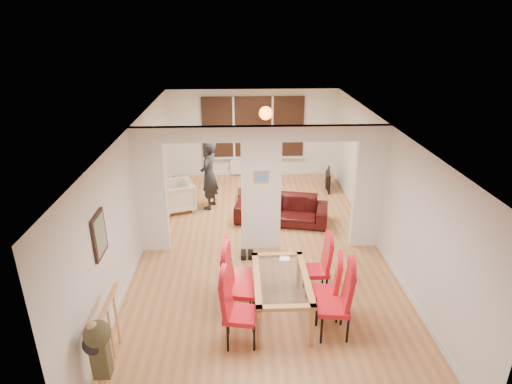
{
  "coord_description": "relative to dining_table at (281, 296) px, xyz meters",
  "views": [
    {
      "loc": [
        -0.44,
        -7.97,
        4.52
      ],
      "look_at": [
        -0.07,
        0.6,
        1.0
      ],
      "focal_mm": 30.0,
      "sensor_mm": 36.0,
      "label": 1
    }
  ],
  "objects": [
    {
      "name": "dining_chair_rb",
      "position": [
        0.7,
        -0.05,
        0.16
      ],
      "size": [
        0.5,
        0.5,
        1.05
      ],
      "primitive_type": null,
      "rotation": [
        0.0,
        0.0,
        -0.22
      ],
      "color": "red",
      "rests_on": "floor"
    },
    {
      "name": "bottle",
      "position": [
        0.01,
        4.73,
        0.01
      ],
      "size": [
        0.06,
        0.06,
        0.26
      ],
      "primitive_type": "cylinder",
      "color": "#143F19",
      "rests_on": "coffee_table"
    },
    {
      "name": "dining_chair_lc",
      "position": [
        -0.66,
        0.48,
        0.17
      ],
      "size": [
        0.44,
        0.44,
        1.07
      ],
      "primitive_type": null,
      "rotation": [
        0.0,
        0.0,
        0.03
      ],
      "color": "red",
      "rests_on": "floor"
    },
    {
      "name": "shoes",
      "position": [
        -0.51,
        1.85,
        -0.31
      ],
      "size": [
        0.25,
        0.27,
        0.1
      ],
      "primitive_type": null,
      "color": "black",
      "rests_on": "floor"
    },
    {
      "name": "wall_poster",
      "position": [
        -2.67,
        -0.12,
        1.24
      ],
      "size": [
        0.04,
        0.52,
        0.67
      ],
      "primitive_type": "cube",
      "color": "gray",
      "rests_on": "room_walls"
    },
    {
      "name": "bay_window_blinds",
      "position": [
        -0.2,
        6.72,
        1.14
      ],
      "size": [
        3.0,
        0.08,
        1.8
      ],
      "primitive_type": "cube",
      "color": "black",
      "rests_on": "room_walls"
    },
    {
      "name": "bowl",
      "position": [
        0.01,
        4.79,
        -0.1
      ],
      "size": [
        0.22,
        0.22,
        0.05
      ],
      "primitive_type": "imported",
      "color": "#361D12",
      "rests_on": "coffee_table"
    },
    {
      "name": "stair_newel",
      "position": [
        -2.45,
        -0.92,
        0.19
      ],
      "size": [
        0.4,
        1.2,
        1.1
      ],
      "primitive_type": null,
      "color": "tan",
      "rests_on": "floor"
    },
    {
      "name": "dining_chair_la",
      "position": [
        -0.65,
        -0.59,
        0.22
      ],
      "size": [
        0.54,
        0.54,
        1.16
      ],
      "primitive_type": null,
      "rotation": [
        0.0,
        0.0,
        -0.19
      ],
      "color": "red",
      "rests_on": "floor"
    },
    {
      "name": "dining_chair_lb",
      "position": [
        -0.63,
        0.02,
        0.23
      ],
      "size": [
        0.56,
        0.56,
        1.18
      ],
      "primitive_type": null,
      "rotation": [
        0.0,
        0.0,
        -0.2
      ],
      "color": "red",
      "rests_on": "floor"
    },
    {
      "name": "sofa",
      "position": [
        0.35,
        3.46,
        -0.05
      ],
      "size": [
        2.28,
        1.27,
        0.63
      ],
      "primitive_type": "imported",
      "rotation": [
        0.0,
        0.0,
        -0.21
      ],
      "color": "black",
      "rests_on": "floor"
    },
    {
      "name": "pendant_light",
      "position": [
        0.1,
        5.58,
        1.79
      ],
      "size": [
        0.36,
        0.36,
        0.36
      ],
      "primitive_type": "sphere",
      "color": "orange",
      "rests_on": "room_walls"
    },
    {
      "name": "dining_table",
      "position": [
        0.0,
        0.0,
        0.0
      ],
      "size": [
        0.87,
        1.55,
        0.73
      ],
      "primitive_type": null,
      "color": "#BA7A44",
      "rests_on": "floor"
    },
    {
      "name": "pillar_photo",
      "position": [
        -0.2,
        2.19,
        1.24
      ],
      "size": [
        0.3,
        0.03,
        0.25
      ],
      "primitive_type": "cube",
      "color": "#4C8CD8",
      "rests_on": "divider_wall"
    },
    {
      "name": "room_walls",
      "position": [
        -0.2,
        2.28,
        0.94
      ],
      "size": [
        5.0,
        9.0,
        2.6
      ],
      "primitive_type": null,
      "color": "silver",
      "rests_on": "floor"
    },
    {
      "name": "radiator",
      "position": [
        -0.2,
        6.68,
        -0.06
      ],
      "size": [
        1.4,
        0.08,
        0.5
      ],
      "primitive_type": "cube",
      "color": "white",
      "rests_on": "floor"
    },
    {
      "name": "coffee_table",
      "position": [
        -0.16,
        4.79,
        -0.24
      ],
      "size": [
        1.12,
        0.7,
        0.24
      ],
      "primitive_type": null,
      "rotation": [
        0.0,
        0.0,
        0.17
      ],
      "color": "#361D12",
      "rests_on": "floor"
    },
    {
      "name": "dining_chair_ra",
      "position": [
        0.74,
        -0.48,
        0.22
      ],
      "size": [
        0.52,
        0.52,
        1.18
      ],
      "primitive_type": null,
      "rotation": [
        0.0,
        0.0,
        -0.11
      ],
      "color": "red",
      "rests_on": "floor"
    },
    {
      "name": "person",
      "position": [
        -1.39,
        4.35,
        0.52
      ],
      "size": [
        0.74,
        0.59,
        1.77
      ],
      "primitive_type": "imported",
      "rotation": [
        0.0,
        0.0,
        -1.86
      ],
      "color": "black",
      "rests_on": "floor"
    },
    {
      "name": "divider_wall",
      "position": [
        -0.2,
        2.28,
        0.94
      ],
      "size": [
        5.0,
        0.18,
        2.6
      ],
      "primitive_type": "cube",
      "color": "white",
      "rests_on": "floor"
    },
    {
      "name": "television",
      "position": [
        1.8,
        5.51,
        -0.1
      ],
      "size": [
        0.93,
        0.27,
        0.53
      ],
      "primitive_type": "imported",
      "rotation": [
        0.0,
        0.0,
        1.4
      ],
      "color": "black",
      "rests_on": "floor"
    },
    {
      "name": "armchair",
      "position": [
        -2.2,
        4.23,
        0.01
      ],
      "size": [
        1.02,
        1.03,
        0.75
      ],
      "primitive_type": "imported",
      "rotation": [
        0.0,
        0.0,
        -1.24
      ],
      "color": "#F4E4CE",
      "rests_on": "floor"
    },
    {
      "name": "floor",
      "position": [
        -0.2,
        2.28,
        -0.36
      ],
      "size": [
        5.0,
        9.0,
        0.01
      ],
      "primitive_type": "cube",
      "color": "#C0814D",
      "rests_on": "ground"
    },
    {
      "name": "dining_chair_rc",
      "position": [
        0.66,
        0.59,
        0.16
      ],
      "size": [
        0.43,
        0.43,
        1.05
      ],
      "primitive_type": null,
      "rotation": [
        0.0,
        0.0,
        0.03
      ],
      "color": "red",
      "rests_on": "floor"
    }
  ]
}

